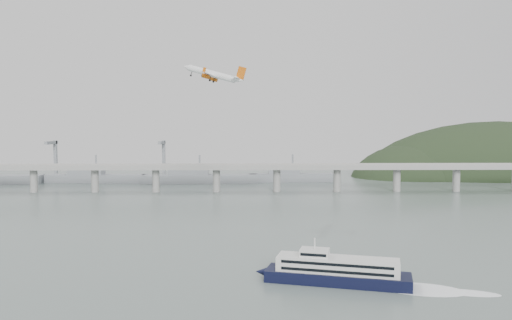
{
  "coord_description": "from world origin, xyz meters",
  "views": [
    {
      "loc": [
        -4.93,
        -210.56,
        53.64
      ],
      "look_at": [
        0.0,
        55.0,
        36.0
      ],
      "focal_mm": 35.0,
      "sensor_mm": 36.0,
      "label": 1
    }
  ],
  "objects": [
    {
      "name": "ground",
      "position": [
        0.0,
        0.0,
        0.0
      ],
      "size": [
        900.0,
        900.0,
        0.0
      ],
      "primitive_type": "plane",
      "color": "slate",
      "rests_on": "ground"
    },
    {
      "name": "headland",
      "position": [
        285.18,
        331.75,
        -19.34
      ],
      "size": [
        365.0,
        155.0,
        156.0
      ],
      "color": "black",
      "rests_on": "ground"
    },
    {
      "name": "bridge",
      "position": [
        -1.15,
        200.0,
        17.65
      ],
      "size": [
        800.0,
        22.0,
        23.9
      ],
      "color": "gray",
      "rests_on": "ground"
    },
    {
      "name": "ferry",
      "position": [
        26.18,
        -42.81,
        4.16
      ],
      "size": [
        79.63,
        30.21,
        15.32
      ],
      "rotation": [
        0.0,
        0.0,
        -0.27
      ],
      "color": "black",
      "rests_on": "ground"
    },
    {
      "name": "airliner",
      "position": [
        -24.1,
        78.19,
        83.73
      ],
      "size": [
        38.25,
        35.58,
        13.51
      ],
      "rotation": [
        0.05,
        -0.27,
        2.8
      ],
      "color": "white",
      "rests_on": "ground"
    },
    {
      "name": "distant_fleet",
      "position": [
        -155.36,
        265.08,
        6.22
      ],
      "size": [
        453.0,
        60.9,
        40.0
      ],
      "color": "gray",
      "rests_on": "ground"
    }
  ]
}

